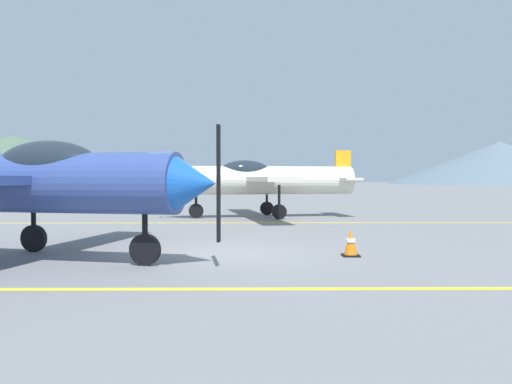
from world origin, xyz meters
TOP-DOWN VIEW (x-y plane):
  - ground_plane at (0.00, 0.00)m, footprint 400.00×400.00m
  - apron_line_near at (0.00, -3.73)m, footprint 80.00×0.16m
  - apron_line_far at (0.00, 7.73)m, footprint 80.00×0.16m
  - airplane_near at (-3.86, -0.99)m, footprint 8.42×9.59m
  - airplane_mid at (1.20, 10.52)m, footprint 8.41×9.62m
  - traffic_cone_front at (2.95, -0.46)m, footprint 0.36×0.36m
  - hill_left at (-64.17, 130.95)m, footprint 79.40×79.40m
  - hill_centerleft at (66.69, 126.23)m, footprint 58.09×58.09m

SIDE VIEW (x-z plane):
  - ground_plane at x=0.00m, z-range 0.00..0.00m
  - apron_line_near at x=0.00m, z-range 0.00..0.01m
  - apron_line_far at x=0.00m, z-range 0.00..0.01m
  - traffic_cone_front at x=2.95m, z-range -0.01..0.58m
  - airplane_near at x=-3.86m, z-range 0.18..3.06m
  - airplane_mid at x=1.20m, z-range 0.18..3.06m
  - hill_centerleft at x=66.69m, z-range 0.00..11.36m
  - hill_left at x=-64.17m, z-range 0.00..13.36m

